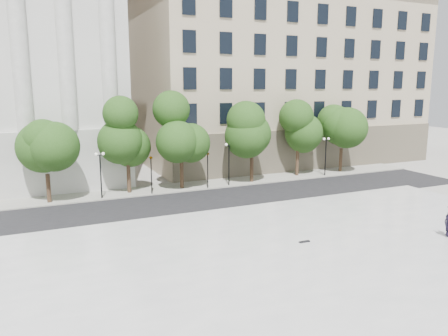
{
  "coord_description": "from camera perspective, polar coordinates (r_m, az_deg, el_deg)",
  "views": [
    {
      "loc": [
        -11.31,
        -16.34,
        10.01
      ],
      "look_at": [
        0.58,
        10.0,
        4.53
      ],
      "focal_mm": 35.0,
      "sensor_mm": 36.0,
      "label": 1
    }
  ],
  "objects": [
    {
      "name": "traffic_light_west",
      "position": [
        40.44,
        -9.54,
        1.5
      ],
      "size": [
        0.67,
        1.62,
        4.14
      ],
      "color": "black",
      "rests_on": "ground"
    },
    {
      "name": "street",
      "position": [
        37.51,
        -5.87,
        -4.78
      ],
      "size": [
        60.0,
        8.0,
        0.02
      ],
      "primitive_type": "cube",
      "color": "black",
      "rests_on": "ground"
    },
    {
      "name": "traffic_light_east",
      "position": [
        42.19,
        -2.16,
        2.07
      ],
      "size": [
        0.82,
        1.69,
        4.17
      ],
      "color": "black",
      "rests_on": "ground"
    },
    {
      "name": "person_lying",
      "position": [
        31.73,
        27.25,
        -7.51
      ],
      "size": [
        0.84,
        2.06,
        0.55
      ],
      "primitive_type": "imported",
      "rotation": [
        -1.54,
        0.0,
        -0.06
      ],
      "color": "black",
      "rests_on": "plaza"
    },
    {
      "name": "lamp_posts",
      "position": [
        41.36,
        -7.04,
        0.86
      ],
      "size": [
        36.81,
        0.28,
        4.4
      ],
      "color": "black",
      "rests_on": "ground"
    },
    {
      "name": "building_east",
      "position": [
        63.52,
        5.35,
        11.71
      ],
      "size": [
        36.0,
        26.15,
        23.0
      ],
      "color": "tan",
      "rests_on": "ground"
    },
    {
      "name": "skateboard",
      "position": [
        27.86,
        10.46,
        -9.44
      ],
      "size": [
        0.73,
        0.21,
        0.07
      ],
      "primitive_type": "cube",
      "rotation": [
        0.0,
        0.0,
        -0.03
      ],
      "color": "black",
      "rests_on": "plaza"
    },
    {
      "name": "far_sidewalk",
      "position": [
        43.06,
        -8.41,
        -2.74
      ],
      "size": [
        60.0,
        4.0,
        0.12
      ],
      "primitive_type": "cube",
      "color": "#AAA89D",
      "rests_on": "ground"
    },
    {
      "name": "ground",
      "position": [
        22.25,
        9.65,
        -16.16
      ],
      "size": [
        160.0,
        160.0,
        0.0
      ],
      "primitive_type": "plane",
      "color": "#B2B1A9",
      "rests_on": "ground"
    },
    {
      "name": "street_trees",
      "position": [
        43.92,
        -0.05,
        4.58
      ],
      "size": [
        35.77,
        5.08,
        7.83
      ],
      "color": "#382619",
      "rests_on": "ground"
    },
    {
      "name": "plaza",
      "position": [
        24.45,
        5.66,
        -12.91
      ],
      "size": [
        44.0,
        22.0,
        0.45
      ],
      "primitive_type": "cube",
      "color": "silver",
      "rests_on": "ground"
    }
  ]
}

